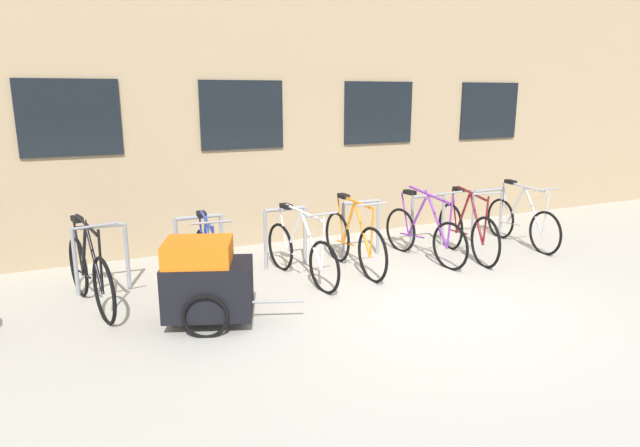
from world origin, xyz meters
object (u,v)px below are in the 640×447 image
(bicycle_silver, at_px, (522,222))
(bicycle_white, at_px, (301,252))
(bicycle_maroon, at_px, (467,231))
(bicycle_black, at_px, (90,274))
(bicycle_purple, at_px, (424,234))
(bicycle_blue, at_px, (208,265))
(bike_trailer, at_px, (206,281))
(bicycle_orange, at_px, (354,242))

(bicycle_silver, xyz_separation_m, bicycle_white, (-3.87, -0.08, -0.01))
(bicycle_maroon, distance_m, bicycle_black, 5.18)
(bicycle_purple, distance_m, bicycle_blue, 3.24)
(bicycle_silver, bearing_deg, bicycle_black, 179.68)
(bicycle_white, distance_m, bike_trailer, 1.71)
(bicycle_silver, bearing_deg, bicycle_orange, -179.95)
(bicycle_maroon, xyz_separation_m, bicycle_silver, (1.23, 0.16, -0.02))
(bicycle_maroon, distance_m, bicycle_orange, 1.83)
(bicycle_maroon, height_order, bicycle_black, bicycle_black)
(bicycle_black, relative_size, bicycle_white, 1.00)
(bike_trailer, bearing_deg, bicycle_white, 32.09)
(bicycle_orange, bearing_deg, bicycle_black, 179.34)
(bicycle_white, bearing_deg, bicycle_blue, -176.38)
(bicycle_maroon, bearing_deg, bicycle_silver, 7.31)
(bicycle_black, bearing_deg, bicycle_blue, -8.43)
(bicycle_maroon, relative_size, bike_trailer, 1.16)
(bicycle_purple, bearing_deg, bicycle_blue, -177.05)
(bicycle_black, height_order, bicycle_white, bicycle_black)
(bike_trailer, bearing_deg, bicycle_blue, 75.78)
(bicycle_purple, height_order, bike_trailer, bicycle_purple)
(bicycle_maroon, relative_size, bicycle_orange, 0.98)
(bicycle_orange, relative_size, bicycle_black, 0.99)
(bicycle_orange, distance_m, bicycle_black, 3.36)
(bicycle_orange, distance_m, bicycle_silver, 3.05)
(bicycle_maroon, xyz_separation_m, bicycle_purple, (-0.65, 0.17, -0.01))
(bicycle_blue, bearing_deg, bike_trailer, -104.22)
(bicycle_purple, xyz_separation_m, bicycle_blue, (-3.23, -0.17, 0.01))
(bicycle_orange, relative_size, bicycle_purple, 0.99)
(bicycle_purple, relative_size, bicycle_blue, 1.03)
(bicycle_silver, height_order, bicycle_white, bicycle_silver)
(bicycle_purple, distance_m, bicycle_silver, 1.88)
(bicycle_purple, bearing_deg, bicycle_white, -177.47)
(bicycle_blue, distance_m, bike_trailer, 0.86)
(bicycle_purple, relative_size, bike_trailer, 1.19)
(bicycle_black, bearing_deg, bicycle_white, -2.57)
(bicycle_purple, distance_m, bike_trailer, 3.59)
(bicycle_orange, xyz_separation_m, bicycle_silver, (3.05, 0.00, -0.02))
(bicycle_maroon, xyz_separation_m, bike_trailer, (-4.09, -0.83, 0.08))
(bicycle_silver, bearing_deg, bicycle_maroon, -172.69)
(bicycle_purple, xyz_separation_m, bicycle_white, (-1.99, -0.09, -0.01))
(bicycle_purple, bearing_deg, bicycle_orange, -179.37)
(bicycle_purple, distance_m, bicycle_white, 2.00)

